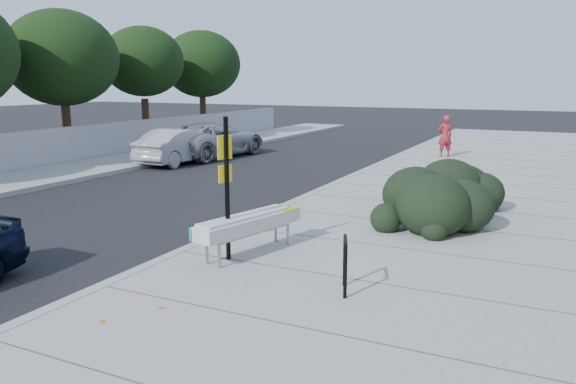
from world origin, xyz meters
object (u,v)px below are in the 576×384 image
Objects in this scene: bench at (249,224)px; wagon_silver at (181,146)px; bike_rack at (345,260)px; pedestrian at (445,136)px; suv_silver at (213,139)px; sign_post at (226,180)px.

wagon_silver is (-8.77, 9.68, -0.02)m from bench.
pedestrian is (-1.62, 16.27, 0.36)m from bike_rack.
pedestrian reaches higher than suv_silver.
bike_rack is 0.33× the size of sign_post.
sign_post is 15.72m from pedestrian.
bike_rack is 0.48× the size of pedestrian.
suv_silver is at bearing -15.54° from pedestrian.
sign_post reaches higher than pedestrian.
sign_post is 1.47× the size of pedestrian.
bike_rack is at bearing 134.95° from suv_silver.
sign_post is at bearing -100.32° from bench.
wagon_silver is 2.31m from suv_silver.
suv_silver is (-11.00, 13.00, 0.10)m from bike_rack.
suv_silver is at bearing 148.41° from sign_post.
wagon_silver is 0.78× the size of suv_silver.
suv_silver is 3.14× the size of pedestrian.
pedestrian reaches higher than bike_rack.
sign_post is (-0.20, -0.43, 0.88)m from bench.
pedestrian is at bearing 74.19° from bike_rack.
sign_post is 0.47× the size of suv_silver.
wagon_silver is at bearing -4.03° from pedestrian.
bike_rack is at bearing 137.00° from wagon_silver.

